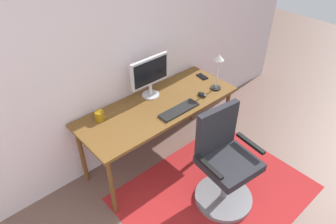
{
  "coord_description": "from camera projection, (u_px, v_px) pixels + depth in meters",
  "views": [
    {
      "loc": [
        -1.05,
        -0.11,
        2.5
      ],
      "look_at": [
        0.43,
        1.56,
        0.83
      ],
      "focal_mm": 32.89,
      "sensor_mm": 36.0,
      "label": 1
    }
  ],
  "objects": [
    {
      "name": "office_chair",
      "position": [
        224.0,
        168.0,
        2.82
      ],
      "size": [
        0.57,
        0.56,
        0.99
      ],
      "rotation": [
        0.0,
        0.0,
        -0.11
      ],
      "color": "slate",
      "rests_on": "ground"
    },
    {
      "name": "computer_mouse",
      "position": [
        202.0,
        94.0,
        3.16
      ],
      "size": [
        0.06,
        0.1,
        0.03
      ],
      "primitive_type": "ellipsoid",
      "color": "black",
      "rests_on": "desk"
    },
    {
      "name": "desk_lamp",
      "position": [
        218.0,
        65.0,
        3.11
      ],
      "size": [
        0.11,
        0.11,
        0.4
      ],
      "color": "black",
      "rests_on": "desk"
    },
    {
      "name": "desk",
      "position": [
        159.0,
        110.0,
        3.08
      ],
      "size": [
        1.67,
        0.65,
        0.73
      ],
      "color": "brown",
      "rests_on": "ground"
    },
    {
      "name": "monitor",
      "position": [
        150.0,
        74.0,
        3.02
      ],
      "size": [
        0.44,
        0.18,
        0.42
      ],
      "color": "#B2B2B7",
      "rests_on": "desk"
    },
    {
      "name": "coffee_cup",
      "position": [
        100.0,
        116.0,
        2.82
      ],
      "size": [
        0.09,
        0.09,
        0.09
      ],
      "primitive_type": "cylinder",
      "color": "#88600E",
      "rests_on": "desk"
    },
    {
      "name": "area_rug",
      "position": [
        215.0,
        193.0,
        3.08
      ],
      "size": [
        1.78,
        1.39,
        0.01
      ],
      "primitive_type": "cube",
      "color": "maroon",
      "rests_on": "ground"
    },
    {
      "name": "keyboard",
      "position": [
        179.0,
        110.0,
        2.96
      ],
      "size": [
        0.43,
        0.13,
        0.02
      ],
      "primitive_type": "cube",
      "color": "black",
      "rests_on": "desk"
    },
    {
      "name": "cell_phone",
      "position": [
        202.0,
        77.0,
        3.47
      ],
      "size": [
        0.09,
        0.15,
        0.01
      ],
      "primitive_type": "cube",
      "rotation": [
        0.0,
        0.0,
        -0.13
      ],
      "color": "black",
      "rests_on": "desk"
    },
    {
      "name": "wall_back",
      "position": [
        82.0,
        55.0,
        2.66
      ],
      "size": [
        6.0,
        0.1,
        2.6
      ],
      "primitive_type": "cube",
      "color": "silver",
      "rests_on": "ground"
    }
  ]
}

